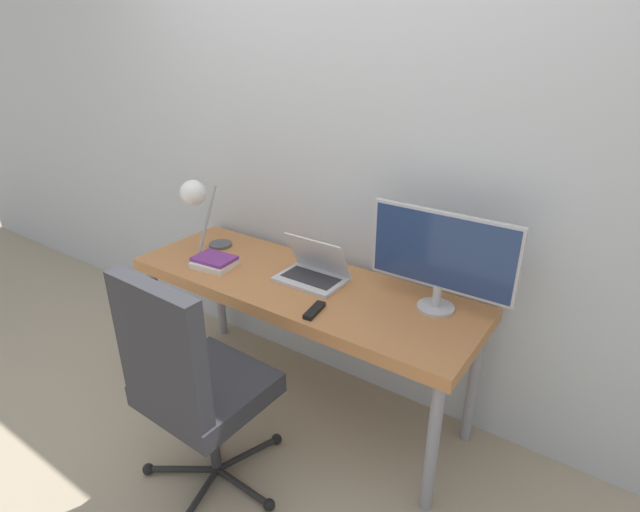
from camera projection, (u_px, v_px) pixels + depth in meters
ground_plane at (266, 433)px, 2.45m from camera, size 12.00×12.00×0.00m
wall_back at (342, 145)px, 2.40m from camera, size 8.00×0.05×2.60m
desk at (300, 293)px, 2.40m from camera, size 1.74×0.59×0.71m
laptop at (313, 271)px, 2.37m from camera, size 0.32×0.22×0.21m
monitor at (442, 255)px, 2.04m from camera, size 0.62×0.16×0.44m
desk_lamp at (197, 199)px, 2.54m from camera, size 0.13×0.28×0.41m
office_chair at (190, 379)px, 1.93m from camera, size 0.61×0.63×1.03m
book_stack at (214, 262)px, 2.52m from camera, size 0.22×0.19×0.05m
tv_remote at (314, 310)px, 2.11m from camera, size 0.06×0.15×0.02m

